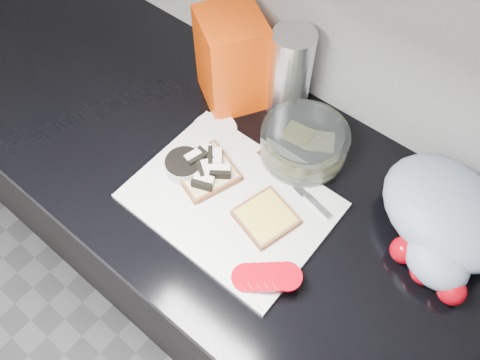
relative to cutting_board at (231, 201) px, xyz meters
The scene contains 14 objects.
base_cabinet 0.49m from the cutting_board, 38.07° to the left, with size 3.50×0.60×0.86m, color black.
countertop 0.10m from the cutting_board, 38.07° to the left, with size 3.50×0.64×0.04m, color black.
cutting_board is the anchor object (origin of this frame).
bread_left 0.09m from the cutting_board, 168.16° to the left, with size 0.15×0.15×0.04m.
bread_right 0.09m from the cutting_board, ahead, with size 0.13×0.13×0.02m.
tomato_slices 0.19m from the cutting_board, 29.71° to the right, with size 0.13×0.11×0.03m.
knife 0.15m from the cutting_board, 45.79° to the left, with size 0.22×0.06×0.01m.
seed_tub 0.13m from the cutting_board, behind, with size 0.08×0.08×0.04m.
tub_lid 0.20m from the cutting_board, 141.21° to the left, with size 0.11×0.11×0.01m, color silver.
glass_bowl 0.20m from the cutting_board, 77.14° to the left, with size 0.19×0.19×0.08m.
bread_bag 0.32m from the cutting_board, 129.19° to the left, with size 0.14×0.13×0.23m, color #EB4A03.
steel_canister 0.31m from the cutting_board, 102.78° to the left, with size 0.09×0.09×0.22m, color silver.
grocery_bag 0.42m from the cutting_board, 30.08° to the left, with size 0.33×0.32×0.12m.
whole_tomatoes 0.40m from the cutting_board, 15.29° to the left, with size 0.16×0.07×0.05m.
Camera 1 is at (0.25, 0.77, 1.75)m, focal length 35.00 mm.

